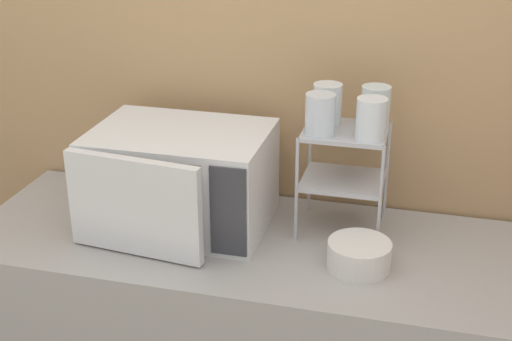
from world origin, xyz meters
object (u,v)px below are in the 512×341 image
microwave (179,179)px  glass_back_left (327,103)px  glass_front_right (371,119)px  glass_back_right (375,106)px  bowl (359,255)px  glass_front_left (320,114)px  dish_rack (344,159)px

microwave → glass_back_left: size_ratio=4.46×
microwave → glass_front_right: size_ratio=4.46×
glass_back_right → glass_back_left: bearing=-175.6°
microwave → glass_front_right: bearing=4.0°
glass_back_right → bowl: bearing=-88.7°
glass_front_left → bowl: bearing=-47.4°
glass_front_left → glass_front_right: same height
glass_back_right → glass_front_right: size_ratio=1.00×
glass_back_left → glass_front_right: bearing=-37.0°
dish_rack → bowl: size_ratio=1.82×
dish_rack → glass_back_left: size_ratio=2.72×
glass_front_right → bowl: size_ratio=0.67×
microwave → bowl: size_ratio=2.99×
glass_front_right → dish_rack: bearing=143.2°
glass_front_left → glass_back_left: size_ratio=1.00×
dish_rack → bowl: dish_rack is taller
dish_rack → bowl: bearing=-69.3°
dish_rack → glass_front_left: size_ratio=2.72×
microwave → glass_back_right: 0.61m
microwave → bowl: microwave is taller
dish_rack → glass_front_right: size_ratio=2.72×
glass_front_right → glass_back_left: 0.17m
glass_back_right → glass_front_right: 0.11m
dish_rack → glass_back_left: 0.17m
glass_back_right → glass_back_left: (-0.14, -0.01, 0.00)m
glass_front_right → bowl: glass_front_right is taller
glass_back_right → glass_front_right: same height
microwave → glass_back_right: (0.54, 0.15, 0.22)m
glass_front_right → bowl: (0.01, -0.15, -0.33)m
dish_rack → glass_back_left: (-0.06, 0.05, 0.15)m
glass_back_right → microwave: bearing=-164.5°
glass_front_right → glass_back_right: bearing=90.2°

